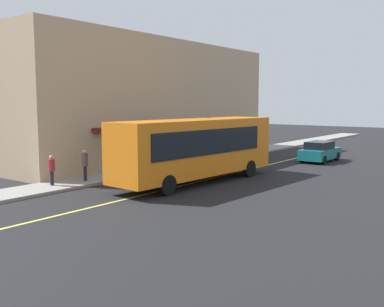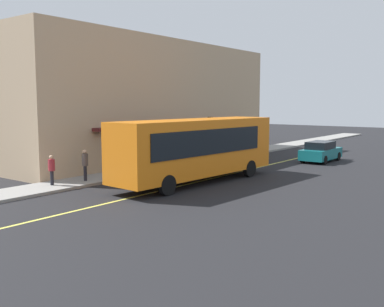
# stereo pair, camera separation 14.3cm
# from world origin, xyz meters

# --- Properties ---
(ground) EXTENTS (120.00, 120.00, 0.00)m
(ground) POSITION_xyz_m (0.00, 0.00, 0.00)
(ground) COLOR black
(sidewalk) EXTENTS (80.00, 2.48, 0.15)m
(sidewalk) POSITION_xyz_m (0.00, 4.89, 0.07)
(sidewalk) COLOR gray
(sidewalk) RESTS_ON ground
(lane_centre_stripe) EXTENTS (36.00, 0.16, 0.01)m
(lane_centre_stripe) POSITION_xyz_m (0.00, 0.00, 0.00)
(lane_centre_stripe) COLOR #D8D14C
(lane_centre_stripe) RESTS_ON ground
(storefront_building) EXTENTS (24.02, 11.48, 9.02)m
(storefront_building) POSITION_xyz_m (3.84, 11.56, 4.51)
(storefront_building) COLOR tan
(storefront_building) RESTS_ON ground
(bus) EXTENTS (11.26, 3.17, 3.50)m
(bus) POSITION_xyz_m (-2.40, -0.09, 1.99)
(bus) COLOR orange
(bus) RESTS_ON ground
(traffic_light) EXTENTS (0.30, 0.52, 3.20)m
(traffic_light) POSITION_xyz_m (5.08, 4.27, 2.53)
(traffic_light) COLOR #2D2D33
(traffic_light) RESTS_ON sidewalk
(car_teal) EXTENTS (4.31, 1.89, 1.52)m
(car_teal) POSITION_xyz_m (10.24, -2.21, 0.74)
(car_teal) COLOR #14666B
(car_teal) RESTS_ON ground
(pedestrian_waiting) EXTENTS (0.34, 0.34, 1.72)m
(pedestrian_waiting) POSITION_xyz_m (-6.37, 4.59, 1.19)
(pedestrian_waiting) COLOR black
(pedestrian_waiting) RESTS_ON sidewalk
(pedestrian_near_storefront) EXTENTS (0.34, 0.34, 1.61)m
(pedestrian_near_storefront) POSITION_xyz_m (11.83, 4.32, 1.11)
(pedestrian_near_storefront) COLOR black
(pedestrian_near_storefront) RESTS_ON sidewalk
(pedestrian_at_corner) EXTENTS (0.34, 0.34, 1.56)m
(pedestrian_at_corner) POSITION_xyz_m (-8.24, 4.94, 1.08)
(pedestrian_at_corner) COLOR black
(pedestrian_at_corner) RESTS_ON sidewalk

